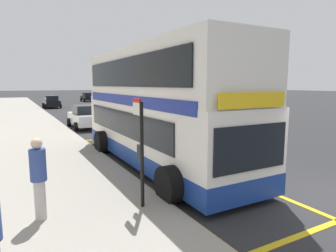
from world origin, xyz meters
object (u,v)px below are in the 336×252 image
object	(u,v)px
double_decker_bus	(156,111)
parked_car_white_across	(86,117)
parked_car_black_kerbside	(88,97)
parked_car_black_ahead	(52,102)
pedestrian_further_back	(39,175)
bus_stop_sign	(141,143)

from	to	relation	value
double_decker_bus	parked_car_white_across	bearing A→B (deg)	91.43
parked_car_black_kerbside	parked_car_black_ahead	bearing A→B (deg)	-122.78
double_decker_bus	parked_car_black_kerbside	world-z (taller)	double_decker_bus
parked_car_white_across	pedestrian_further_back	size ratio (longest dim) A/B	2.31
double_decker_bus	bus_stop_sign	world-z (taller)	double_decker_bus
parked_car_black_kerbside	pedestrian_further_back	world-z (taller)	pedestrian_further_back
double_decker_bus	bus_stop_sign	bearing A→B (deg)	-121.47
parked_car_white_across	parked_car_black_ahead	bearing A→B (deg)	90.23
pedestrian_further_back	double_decker_bus	bearing A→B (deg)	36.33
parked_car_black_kerbside	parked_car_black_ahead	distance (m)	14.56
bus_stop_sign	parked_car_black_ahead	size ratio (longest dim) A/B	0.62
bus_stop_sign	pedestrian_further_back	size ratio (longest dim) A/B	1.44
parked_car_white_across	parked_car_black_ahead	xyz separation A→B (m)	(0.12, 20.27, 0.00)
parked_car_white_across	parked_car_black_ahead	distance (m)	20.27
parked_car_black_ahead	bus_stop_sign	bearing A→B (deg)	87.63
bus_stop_sign	pedestrian_further_back	xyz separation A→B (m)	(-2.23, 0.37, -0.55)
parked_car_white_across	parked_car_black_kerbside	bearing A→B (deg)	77.18
double_decker_bus	parked_car_white_across	world-z (taller)	double_decker_bus
parked_car_white_across	parked_car_black_kerbside	size ratio (longest dim) A/B	1.00
parked_car_black_kerbside	parked_car_black_ahead	size ratio (longest dim) A/B	1.00
double_decker_bus	parked_car_black_ahead	xyz separation A→B (m)	(-0.15, 31.13, -1.26)
bus_stop_sign	parked_car_black_kerbside	size ratio (longest dim) A/B	0.62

